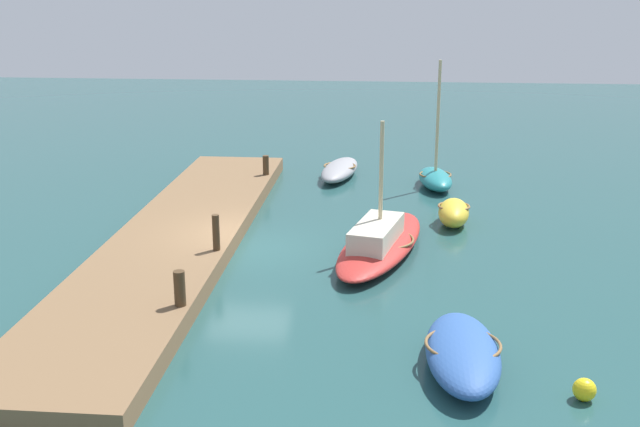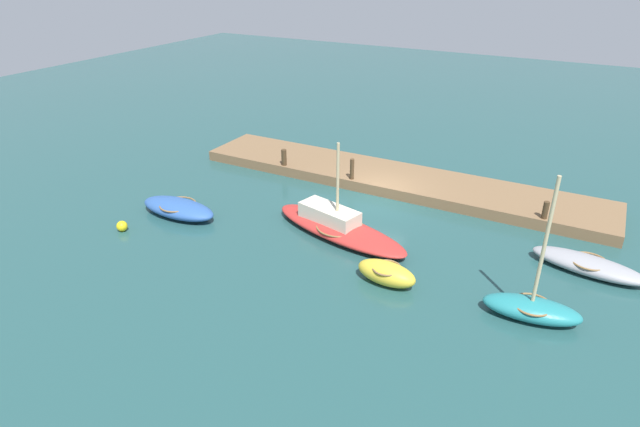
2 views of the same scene
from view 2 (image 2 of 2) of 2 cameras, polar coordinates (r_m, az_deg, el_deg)
name	(u,v)px [view 2 (image 2 of 2)]	position (r m, az deg, el deg)	size (l,w,h in m)	color
ground_plane	(377,199)	(25.74, 6.13, 1.51)	(84.00, 84.00, 0.00)	#234C4C
dock_platform	(394,179)	(27.50, 7.93, 3.67)	(20.99, 3.66, 0.52)	brown
sailboat_red	(338,226)	(22.29, 1.90, -1.35)	(6.93, 3.46, 4.04)	#B72D28
dinghy_yellow	(386,273)	(19.26, 7.13, -6.34)	(2.30, 1.19, 0.83)	gold
rowboat_grey	(588,265)	(22.14, 26.79, -4.94)	(4.20, 1.86, 0.62)	#939399
rowboat_teal	(532,308)	(18.75, 21.74, -9.35)	(3.20, 1.57, 5.01)	teal
rowboat_blue	(178,208)	(24.71, -14.95, 0.55)	(3.82, 1.63, 0.73)	#2D569E
mooring_post_west	(545,210)	(24.42, 23.00, 0.34)	(0.24, 0.24, 0.77)	#47331E
mooring_post_mid_west	(352,169)	(26.43, 3.45, 4.78)	(0.21, 0.21, 1.05)	#47331E
mooring_post_mid_east	(284,157)	(28.25, -3.88, 6.02)	(0.27, 0.27, 0.86)	#47331E
marker_buoy	(122,226)	(24.16, -20.45, -1.28)	(0.46, 0.46, 0.46)	yellow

